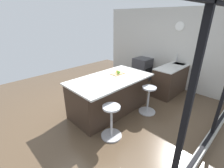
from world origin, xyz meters
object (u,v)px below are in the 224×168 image
(apple_yellow, at_px, (117,71))
(apple_green, at_px, (119,72))
(stool_middle, at_px, (111,123))
(stool_by_window, at_px, (148,101))
(kitchen_island, at_px, (109,95))
(cutting_board, at_px, (118,73))
(oven_range, at_px, (142,69))

(apple_yellow, distance_m, apple_green, 0.11)
(stool_middle, bearing_deg, stool_by_window, 180.00)
(apple_green, bearing_deg, stool_middle, 37.07)
(stool_by_window, xyz_separation_m, apple_green, (0.34, -0.75, 0.67))
(stool_by_window, distance_m, apple_green, 1.06)
(kitchen_island, xyz_separation_m, apple_green, (-0.32, 0.01, 0.54))
(kitchen_island, relative_size, apple_green, 23.96)
(kitchen_island, distance_m, cutting_board, 0.60)
(stool_middle, distance_m, apple_yellow, 1.49)
(oven_range, relative_size, cutting_board, 2.45)
(oven_range, distance_m, kitchen_island, 2.60)
(stool_by_window, bearing_deg, oven_range, -140.56)
(kitchen_island, distance_m, stool_middle, 1.02)
(oven_range, bearing_deg, apple_yellow, 17.48)
(kitchen_island, xyz_separation_m, stool_middle, (0.66, 0.76, -0.14))
(kitchen_island, xyz_separation_m, stool_by_window, (-0.66, 0.76, -0.14))
(oven_range, relative_size, stool_middle, 1.21)
(cutting_board, bearing_deg, kitchen_island, 7.47)
(oven_range, distance_m, apple_yellow, 2.29)
(cutting_board, height_order, apple_green, apple_green)
(stool_middle, bearing_deg, apple_yellow, -141.12)
(stool_by_window, xyz_separation_m, stool_middle, (1.33, 0.00, 0.00))
(oven_range, height_order, apple_yellow, apple_yellow)
(cutting_board, bearing_deg, apple_green, 60.23)
(stool_by_window, distance_m, cutting_board, 1.06)
(stool_middle, bearing_deg, oven_range, -154.51)
(apple_yellow, height_order, apple_green, apple_green)
(oven_range, xyz_separation_m, kitchen_island, (2.49, 0.75, 0.04))
(oven_range, bearing_deg, stool_middle, 25.49)
(apple_yellow, bearing_deg, apple_green, 60.63)
(cutting_board, relative_size, apple_green, 4.10)
(stool_by_window, relative_size, apple_green, 8.34)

